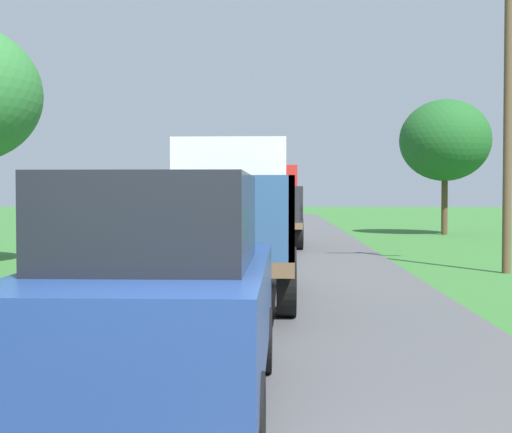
# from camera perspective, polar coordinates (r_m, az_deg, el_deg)

# --- Properties ---
(banana_truck_near) EXTENTS (2.38, 5.82, 2.80)m
(banana_truck_near) POSITION_cam_1_polar(r_m,az_deg,el_deg) (12.68, -2.39, 0.10)
(banana_truck_near) COLOR #2D2D30
(banana_truck_near) RESTS_ON road_surface
(banana_truck_far) EXTENTS (2.38, 5.81, 2.80)m
(banana_truck_far) POSITION_cam_1_polar(r_m,az_deg,el_deg) (25.01, 0.96, 0.97)
(banana_truck_far) COLOR #2D2D30
(banana_truck_far) RESTS_ON road_surface
(utility_pole_roadside) EXTENTS (2.20, 0.20, 7.53)m
(utility_pole_roadside) POSITION_cam_1_polar(r_m,az_deg,el_deg) (17.61, 19.57, 9.02)
(utility_pole_roadside) COLOR brown
(utility_pole_roadside) RESTS_ON ground
(roadside_tree_near_left) EXTENTS (4.09, 4.09, 6.12)m
(roadside_tree_near_left) POSITION_cam_1_polar(r_m,az_deg,el_deg) (33.39, 14.92, 5.91)
(roadside_tree_near_left) COLOR #4C3823
(roadside_tree_near_left) RESTS_ON ground
(following_car) EXTENTS (1.74, 4.10, 1.92)m
(following_car) POSITION_cam_1_polar(r_m,az_deg,el_deg) (5.78, -7.66, -5.86)
(following_car) COLOR navy
(following_car) RESTS_ON road_surface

